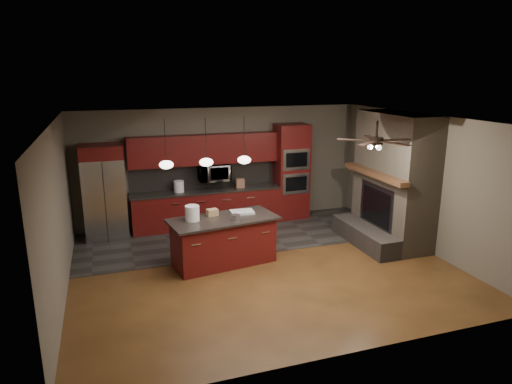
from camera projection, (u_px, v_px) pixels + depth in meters
name	position (u px, v px, depth m)	size (l,w,h in m)	color
ground	(263.00, 266.00, 8.74)	(7.00, 7.00, 0.00)	brown
ceiling	(264.00, 120.00, 8.03)	(7.00, 6.00, 0.02)	white
back_wall	(223.00, 165.00, 11.14)	(7.00, 0.02, 2.80)	#645E50
right_wall	(422.00, 182.00, 9.46)	(0.02, 6.00, 2.80)	#645E50
left_wall	(58.00, 214.00, 7.31)	(0.02, 6.00, 2.80)	#645E50
slate_tile_patch	(237.00, 235.00, 10.39)	(7.00, 2.40, 0.01)	#322F2D
fireplace_column	(391.00, 184.00, 9.71)	(1.30, 2.10, 2.80)	#685B4A
back_cabinetry	(206.00, 190.00, 10.88)	(3.59, 0.64, 2.20)	#581011
oven_tower	(291.00, 172.00, 11.43)	(0.80, 0.63, 2.38)	#581011
microwave	(214.00, 172.00, 10.85)	(0.73, 0.41, 0.50)	silver
refrigerator	(104.00, 192.00, 10.02)	(0.90, 0.75, 2.11)	silver
kitchen_island	(224.00, 241.00, 8.78)	(2.17, 1.23, 0.92)	#581011
white_bucket	(192.00, 213.00, 8.49)	(0.27, 0.27, 0.29)	white
paint_can	(236.00, 217.00, 8.53)	(0.17, 0.17, 0.11)	#B3B2B7
paint_tray	(242.00, 212.00, 8.97)	(0.45, 0.32, 0.05)	silver
cardboard_box	(212.00, 212.00, 8.81)	(0.20, 0.15, 0.13)	tan
counter_bucket	(179.00, 186.00, 10.61)	(0.24, 0.24, 0.27)	white
counter_box	(240.00, 183.00, 11.02)	(0.20, 0.15, 0.22)	#94664C
pendant_left	(166.00, 164.00, 8.38)	(0.26, 0.26, 0.92)	black
pendant_center	(206.00, 162.00, 8.61)	(0.26, 0.26, 0.92)	black
pendant_right	(244.00, 160.00, 8.84)	(0.26, 0.26, 0.92)	black
ceiling_fan	(376.00, 140.00, 7.94)	(1.27, 1.33, 0.41)	black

